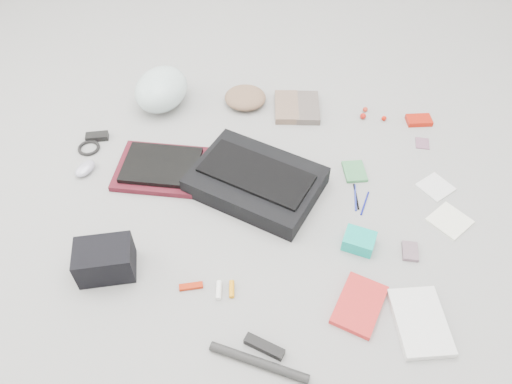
# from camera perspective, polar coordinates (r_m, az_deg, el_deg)

# --- Properties ---
(ground_plane) EXTENTS (4.00, 4.00, 0.00)m
(ground_plane) POSITION_cam_1_polar(r_m,az_deg,el_deg) (1.92, 0.00, -0.99)
(ground_plane) COLOR gray
(messenger_bag) EXTENTS (0.57, 0.49, 0.08)m
(messenger_bag) POSITION_cam_1_polar(r_m,az_deg,el_deg) (1.93, -0.00, 1.23)
(messenger_bag) COLOR black
(messenger_bag) RESTS_ON ground_plane
(bag_flap) EXTENTS (0.46, 0.33, 0.01)m
(bag_flap) POSITION_cam_1_polar(r_m,az_deg,el_deg) (1.90, -0.00, 2.15)
(bag_flap) COLOR black
(bag_flap) RESTS_ON messenger_bag
(laptop_sleeve) EXTENTS (0.36, 0.27, 0.02)m
(laptop_sleeve) POSITION_cam_1_polar(r_m,az_deg,el_deg) (2.05, -10.69, 2.62)
(laptop_sleeve) COLOR #50121D
(laptop_sleeve) RESTS_ON ground_plane
(laptop) EXTENTS (0.30, 0.22, 0.02)m
(laptop) POSITION_cam_1_polar(r_m,az_deg,el_deg) (2.03, -10.78, 3.05)
(laptop) COLOR black
(laptop) RESTS_ON laptop_sleeve
(bike_helmet) EXTENTS (0.28, 0.32, 0.17)m
(bike_helmet) POSITION_cam_1_polar(r_m,az_deg,el_deg) (2.32, -10.78, 11.46)
(bike_helmet) COLOR silver
(bike_helmet) RESTS_ON ground_plane
(beanie) EXTENTS (0.19, 0.18, 0.07)m
(beanie) POSITION_cam_1_polar(r_m,az_deg,el_deg) (2.32, -1.24, 10.73)
(beanie) COLOR #7E5E47
(beanie) RESTS_ON ground_plane
(mitten_left) EXTENTS (0.13, 0.22, 0.03)m
(mitten_left) POSITION_cam_1_polar(r_m,az_deg,el_deg) (2.30, 3.52, 9.67)
(mitten_left) COLOR #7E6352
(mitten_left) RESTS_ON ground_plane
(mitten_right) EXTENTS (0.12, 0.22, 0.03)m
(mitten_right) POSITION_cam_1_polar(r_m,az_deg,el_deg) (2.30, 5.90, 9.58)
(mitten_right) COLOR #635752
(mitten_right) RESTS_ON ground_plane
(power_brick) EXTENTS (0.10, 0.07, 0.03)m
(power_brick) POSITION_cam_1_polar(r_m,az_deg,el_deg) (2.26, -17.70, 6.06)
(power_brick) COLOR black
(power_brick) RESTS_ON ground_plane
(cable_coil) EXTENTS (0.11, 0.11, 0.01)m
(cable_coil) POSITION_cam_1_polar(r_m,az_deg,el_deg) (2.22, -18.56, 4.81)
(cable_coil) COLOR black
(cable_coil) RESTS_ON ground_plane
(mouse) EXTENTS (0.09, 0.11, 0.04)m
(mouse) POSITION_cam_1_polar(r_m,az_deg,el_deg) (2.12, -18.96, 2.55)
(mouse) COLOR #A5A3B9
(mouse) RESTS_ON ground_plane
(camera_bag) EXTENTS (0.22, 0.18, 0.12)m
(camera_bag) POSITION_cam_1_polar(r_m,az_deg,el_deg) (1.75, -16.88, -7.45)
(camera_bag) COLOR black
(camera_bag) RESTS_ON ground_plane
(multitool) EXTENTS (0.08, 0.04, 0.01)m
(multitool) POSITION_cam_1_polar(r_m,az_deg,el_deg) (1.70, -7.43, -10.64)
(multitool) COLOR #9E1D05
(multitool) RESTS_ON ground_plane
(toiletry_tube_white) EXTENTS (0.03, 0.07, 0.02)m
(toiletry_tube_white) POSITION_cam_1_polar(r_m,az_deg,el_deg) (1.68, -4.28, -11.13)
(toiletry_tube_white) COLOR white
(toiletry_tube_white) RESTS_ON ground_plane
(toiletry_tube_orange) EXTENTS (0.03, 0.06, 0.02)m
(toiletry_tube_orange) POSITION_cam_1_polar(r_m,az_deg,el_deg) (1.68, -2.79, -11.02)
(toiletry_tube_orange) COLOR orange
(toiletry_tube_orange) RESTS_ON ground_plane
(u_lock) EXTENTS (0.13, 0.07, 0.03)m
(u_lock) POSITION_cam_1_polar(r_m,az_deg,el_deg) (1.59, 0.95, -17.24)
(u_lock) COLOR black
(u_lock) RESTS_ON ground_plane
(bike_pump) EXTENTS (0.31, 0.09, 0.03)m
(bike_pump) POSITION_cam_1_polar(r_m,az_deg,el_deg) (1.57, 0.32, -18.90)
(bike_pump) COLOR black
(bike_pump) RESTS_ON ground_plane
(book_red) EXTENTS (0.19, 0.23, 0.02)m
(book_red) POSITION_cam_1_polar(r_m,az_deg,el_deg) (1.69, 11.73, -12.51)
(book_red) COLOR red
(book_red) RESTS_ON ground_plane
(book_white) EXTENTS (0.20, 0.26, 0.02)m
(book_white) POSITION_cam_1_polar(r_m,az_deg,el_deg) (1.70, 18.27, -13.92)
(book_white) COLOR silver
(book_white) RESTS_ON ground_plane
(notepad) EXTENTS (0.11, 0.13, 0.01)m
(notepad) POSITION_cam_1_polar(r_m,az_deg,el_deg) (2.05, 11.19, 2.32)
(notepad) COLOR #3A7D4A
(notepad) RESTS_ON ground_plane
(pen_blue) EXTENTS (0.01, 0.13, 0.01)m
(pen_blue) POSITION_cam_1_polar(r_m,az_deg,el_deg) (1.96, 11.29, -0.62)
(pen_blue) COLOR #212E9B
(pen_blue) RESTS_ON ground_plane
(pen_black) EXTENTS (0.02, 0.13, 0.01)m
(pen_black) POSITION_cam_1_polar(r_m,az_deg,el_deg) (1.96, 11.38, -0.50)
(pen_black) COLOR black
(pen_black) RESTS_ON ground_plane
(pen_navy) EXTENTS (0.04, 0.12, 0.01)m
(pen_navy) POSITION_cam_1_polar(r_m,az_deg,el_deg) (1.95, 12.33, -1.26)
(pen_navy) COLOR navy
(pen_navy) RESTS_ON ground_plane
(accordion_wallet) EXTENTS (0.12, 0.11, 0.05)m
(accordion_wallet) POSITION_cam_1_polar(r_m,az_deg,el_deg) (1.80, 11.70, -5.51)
(accordion_wallet) COLOR #0CB4A1
(accordion_wallet) RESTS_ON ground_plane
(card_deck) EXTENTS (0.06, 0.08, 0.01)m
(card_deck) POSITION_cam_1_polar(r_m,az_deg,el_deg) (1.85, 17.20, -6.49)
(card_deck) COLOR slate
(card_deck) RESTS_ON ground_plane
(napkin_top) EXTENTS (0.16, 0.16, 0.01)m
(napkin_top) POSITION_cam_1_polar(r_m,az_deg,el_deg) (2.08, 19.84, 0.54)
(napkin_top) COLOR silver
(napkin_top) RESTS_ON ground_plane
(napkin_bottom) EXTENTS (0.18, 0.18, 0.01)m
(napkin_bottom) POSITION_cam_1_polar(r_m,az_deg,el_deg) (1.98, 21.27, -3.07)
(napkin_bottom) COLOR silver
(napkin_bottom) RESTS_ON ground_plane
(lollipop_a) EXTENTS (0.03, 0.03, 0.03)m
(lollipop_a) POSITION_cam_1_polar(r_m,az_deg,el_deg) (2.30, 12.13, 8.48)
(lollipop_a) COLOR #A6160E
(lollipop_a) RESTS_ON ground_plane
(lollipop_b) EXTENTS (0.02, 0.02, 0.02)m
(lollipop_b) POSITION_cam_1_polar(r_m,az_deg,el_deg) (2.34, 12.38, 9.21)
(lollipop_b) COLOR #A52A1A
(lollipop_b) RESTS_ON ground_plane
(lollipop_c) EXTENTS (0.03, 0.03, 0.02)m
(lollipop_c) POSITION_cam_1_polar(r_m,az_deg,el_deg) (2.31, 14.42, 8.16)
(lollipop_c) COLOR #B61405
(lollipop_c) RESTS_ON ground_plane
(altoids_tin) EXTENTS (0.12, 0.09, 0.02)m
(altoids_tin) POSITION_cam_1_polar(r_m,az_deg,el_deg) (2.35, 18.12, 7.80)
(altoids_tin) COLOR #AD190B
(altoids_tin) RESTS_ON ground_plane
(stamp_sheet) EXTENTS (0.06, 0.07, 0.00)m
(stamp_sheet) POSITION_cam_1_polar(r_m,az_deg,el_deg) (2.25, 18.48, 5.30)
(stamp_sheet) COLOR #81536C
(stamp_sheet) RESTS_ON ground_plane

